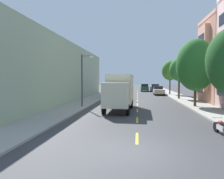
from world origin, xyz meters
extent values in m
plane|color=#38383A|center=(0.00, 30.00, 0.00)|extent=(160.00, 160.00, 0.00)
cube|color=#99968E|center=(-7.10, 28.00, 0.07)|extent=(3.20, 120.00, 0.14)
cube|color=#99968E|center=(7.10, 28.00, 0.07)|extent=(3.20, 120.00, 0.14)
cube|color=yellow|center=(0.00, 2.00, 0.00)|extent=(0.14, 2.20, 0.01)
cube|color=yellow|center=(0.00, 7.00, 0.00)|extent=(0.14, 2.20, 0.01)
cube|color=yellow|center=(0.00, 12.00, 0.00)|extent=(0.14, 2.20, 0.01)
cube|color=yellow|center=(0.00, 17.00, 0.00)|extent=(0.14, 2.20, 0.01)
cube|color=yellow|center=(0.00, 22.00, 0.00)|extent=(0.14, 2.20, 0.01)
cube|color=yellow|center=(0.00, 27.00, 0.00)|extent=(0.14, 2.20, 0.01)
cube|color=yellow|center=(0.00, 32.00, 0.00)|extent=(0.14, 2.20, 0.01)
cube|color=yellow|center=(0.00, 37.00, 0.00)|extent=(0.14, 2.20, 0.01)
cube|color=yellow|center=(0.00, 42.00, 0.00)|extent=(0.14, 2.20, 0.01)
cube|color=yellow|center=(0.00, 47.00, 0.00)|extent=(0.14, 2.20, 0.01)
cube|color=#1E232D|center=(8.13, 12.21, 2.07)|extent=(0.04, 2.41, 1.10)
cube|color=#1E232D|center=(8.13, 12.21, 5.52)|extent=(0.04, 2.41, 1.10)
cube|color=#1E232D|center=(8.13, 12.21, 8.97)|extent=(0.04, 2.41, 1.10)
cube|color=#E19B83|center=(8.95, 19.46, 10.96)|extent=(0.60, 7.06, 0.44)
cube|color=#E19B83|center=(8.42, 19.46, 5.80)|extent=(0.55, 3.18, 8.38)
cube|color=#1E232D|center=(8.13, 19.46, 1.93)|extent=(0.04, 2.41, 1.10)
cube|color=#1E232D|center=(8.13, 19.46, 5.16)|extent=(0.04, 2.41, 1.10)
cube|color=#1E232D|center=(8.13, 19.46, 8.38)|extent=(0.04, 2.41, 1.10)
cube|color=#99AD8E|center=(-13.70, 20.00, 4.04)|extent=(10.00, 36.00, 8.08)
cylinder|color=#47331E|center=(6.40, 15.11, 1.36)|extent=(0.28, 0.28, 2.44)
ellipsoid|color=#235B23|center=(6.40, 15.11, 4.73)|extent=(4.24, 4.24, 5.74)
cylinder|color=#47331E|center=(6.40, 24.36, 1.72)|extent=(0.29, 0.29, 3.17)
ellipsoid|color=#2D6B2D|center=(6.40, 24.36, 4.67)|extent=(2.98, 2.98, 3.62)
cylinder|color=#47331E|center=(6.40, 33.60, 1.77)|extent=(0.25, 0.25, 3.26)
ellipsoid|color=#387028|center=(6.40, 33.60, 4.87)|extent=(3.26, 3.26, 3.92)
cylinder|color=#38383D|center=(-6.10, 13.40, 3.01)|extent=(0.16, 0.16, 5.74)
cylinder|color=#38383D|center=(-5.55, 13.40, 5.73)|extent=(1.10, 0.10, 0.10)
ellipsoid|color=silver|center=(-5.05, 13.40, 5.63)|extent=(0.44, 0.28, 0.20)
cube|color=beige|center=(-1.77, 12.98, 2.14)|extent=(2.57, 5.52, 2.97)
cube|color=beige|center=(-1.89, 9.11, 1.76)|extent=(2.36, 1.97, 2.20)
cube|color=black|center=(-1.92, 8.21, 2.24)|extent=(2.02, 0.14, 0.97)
cube|color=black|center=(-1.69, 15.62, 0.43)|extent=(2.40, 0.23, 0.24)
cylinder|color=black|center=(-2.95, 9.09, 0.48)|extent=(0.31, 0.97, 0.96)
cylinder|color=black|center=(-0.83, 9.02, 0.48)|extent=(0.31, 0.97, 0.96)
cylinder|color=black|center=(-2.78, 14.53, 0.48)|extent=(0.31, 0.97, 0.96)
cylinder|color=black|center=(-0.66, 14.47, 0.48)|extent=(0.31, 0.97, 0.96)
cylinder|color=black|center=(-2.81, 13.44, 0.48)|extent=(0.31, 0.97, 0.96)
cylinder|color=black|center=(-0.69, 13.37, 0.48)|extent=(0.31, 0.97, 0.96)
cube|color=navy|center=(4.29, 44.21, 0.78)|extent=(2.07, 4.85, 0.90)
cube|color=black|center=(4.29, 44.21, 1.58)|extent=(1.78, 2.83, 0.70)
cylinder|color=black|center=(5.12, 45.86, 0.33)|extent=(0.24, 0.67, 0.66)
cylinder|color=black|center=(3.39, 45.82, 0.33)|extent=(0.24, 0.67, 0.66)
cylinder|color=black|center=(5.20, 42.60, 0.33)|extent=(0.24, 0.67, 0.66)
cylinder|color=black|center=(3.47, 42.55, 0.33)|extent=(0.24, 0.67, 0.66)
cube|color=#333338|center=(-4.47, 43.40, 0.63)|extent=(1.80, 4.50, 0.60)
cube|color=black|center=(-4.47, 43.63, 1.18)|extent=(1.59, 2.16, 0.50)
cylinder|color=black|center=(-5.26, 41.87, 0.33)|extent=(0.22, 0.66, 0.66)
cylinder|color=black|center=(-3.68, 41.87, 0.33)|extent=(0.22, 0.66, 0.66)
cylinder|color=black|center=(-5.26, 44.93, 0.33)|extent=(0.22, 0.66, 0.66)
cylinder|color=black|center=(-3.68, 44.93, 0.33)|extent=(0.22, 0.66, 0.66)
cube|color=#195B60|center=(-4.38, 52.39, 0.73)|extent=(2.15, 5.36, 0.80)
cube|color=black|center=(-4.42, 51.23, 1.43)|extent=(1.81, 1.64, 0.60)
cylinder|color=black|center=(-5.33, 50.62, 0.33)|extent=(0.24, 0.67, 0.66)
cylinder|color=black|center=(-3.55, 50.57, 0.33)|extent=(0.24, 0.67, 0.66)
cylinder|color=black|center=(-5.22, 54.22, 0.33)|extent=(0.24, 0.67, 0.66)
cylinder|color=black|center=(-3.44, 54.17, 0.33)|extent=(0.24, 0.67, 0.66)
cube|color=#AD1E1E|center=(-4.37, 33.72, 0.73)|extent=(2.04, 5.31, 0.80)
cube|color=black|center=(-4.38, 32.56, 1.43)|extent=(1.77, 1.60, 0.60)
cylinder|color=black|center=(-5.28, 31.93, 0.33)|extent=(0.22, 0.66, 0.66)
cylinder|color=black|center=(-3.50, 31.91, 0.33)|extent=(0.22, 0.66, 0.66)
cylinder|color=black|center=(-5.25, 35.53, 0.33)|extent=(0.22, 0.66, 0.66)
cylinder|color=black|center=(-3.47, 35.52, 0.33)|extent=(0.22, 0.66, 0.66)
cube|color=tan|center=(4.23, 33.78, 0.73)|extent=(2.09, 5.33, 0.80)
cube|color=black|center=(4.24, 34.95, 1.43)|extent=(1.79, 1.62, 0.60)
cylinder|color=black|center=(5.15, 35.57, 0.33)|extent=(0.23, 0.66, 0.66)
cylinder|color=black|center=(3.37, 35.60, 0.33)|extent=(0.23, 0.66, 0.66)
cylinder|color=black|center=(5.09, 31.97, 0.33)|extent=(0.23, 0.66, 0.66)
cylinder|color=black|center=(3.31, 32.00, 0.33)|extent=(0.23, 0.66, 0.66)
cube|color=#7A9EC6|center=(-4.36, 25.94, 0.73)|extent=(2.07, 5.33, 0.80)
cube|color=black|center=(-4.38, 24.77, 1.43)|extent=(1.78, 1.61, 0.60)
cylinder|color=black|center=(-5.28, 24.15, 0.33)|extent=(0.23, 0.66, 0.66)
cylinder|color=black|center=(-3.50, 24.12, 0.33)|extent=(0.23, 0.66, 0.66)
cylinder|color=black|center=(-5.23, 27.75, 0.33)|extent=(0.23, 0.66, 0.66)
cylinder|color=black|center=(-3.45, 27.73, 0.33)|extent=(0.23, 0.66, 0.66)
cube|color=#194C28|center=(1.80, 45.75, 0.78)|extent=(1.95, 4.80, 0.90)
cube|color=black|center=(1.80, 45.75, 1.58)|extent=(1.72, 2.78, 0.70)
cylinder|color=black|center=(2.67, 47.39, 0.33)|extent=(0.22, 0.66, 0.66)
cylinder|color=black|center=(0.94, 47.39, 0.33)|extent=(0.22, 0.66, 0.66)
cylinder|color=black|center=(2.67, 44.12, 0.33)|extent=(0.22, 0.66, 0.66)
cylinder|color=black|center=(0.94, 44.12, 0.33)|extent=(0.22, 0.66, 0.66)
cylinder|color=black|center=(4.71, 3.90, 0.30)|extent=(0.17, 0.61, 0.60)
cube|color=silver|center=(4.75, 3.17, 0.42)|extent=(0.32, 0.83, 0.28)
ellipsoid|color=maroon|center=(4.74, 3.35, 0.68)|extent=(0.24, 0.48, 0.22)
cube|color=black|center=(4.76, 2.91, 0.70)|extent=(0.25, 0.53, 0.10)
cylinder|color=silver|center=(4.72, 3.78, 0.88)|extent=(0.62, 0.06, 0.03)
camera|label=1|loc=(0.02, -9.16, 3.17)|focal=33.58mm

